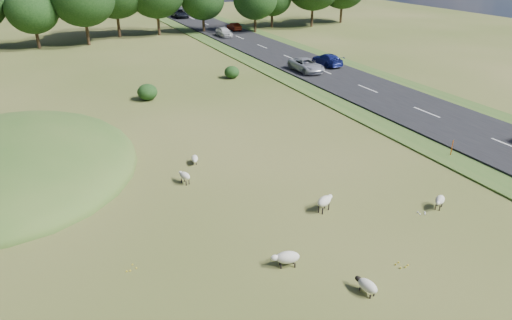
{
  "coord_description": "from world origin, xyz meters",
  "views": [
    {
      "loc": [
        -8.96,
        -19.18,
        12.9
      ],
      "look_at": [
        2.0,
        4.0,
        1.0
      ],
      "focal_mm": 32.0,
      "sensor_mm": 36.0,
      "label": 1
    }
  ],
  "objects": [
    {
      "name": "ground",
      "position": [
        0.0,
        20.0,
        0.0
      ],
      "size": [
        160.0,
        160.0,
        0.0
      ],
      "primitive_type": "plane",
      "color": "#3B5019",
      "rests_on": "ground"
    },
    {
      "name": "mound",
      "position": [
        -12.0,
        12.0,
        0.0
      ],
      "size": [
        16.0,
        20.0,
        4.0
      ],
      "primitive_type": "ellipsoid",
      "color": "#33561E",
      "rests_on": "ground"
    },
    {
      "name": "road",
      "position": [
        20.0,
        30.0,
        0.12
      ],
      "size": [
        8.0,
        150.0,
        0.25
      ],
      "primitive_type": "cube",
      "color": "black",
      "rests_on": "ground"
    },
    {
      "name": "shrubs",
      "position": [
        -2.32,
        26.25,
        0.71
      ],
      "size": [
        27.66,
        10.74,
        1.52
      ],
      "color": "black",
      "rests_on": "ground"
    },
    {
      "name": "marker_post",
      "position": [
        15.18,
        0.78,
        0.6
      ],
      "size": [
        0.06,
        0.06,
        1.2
      ],
      "primitive_type": "cylinder",
      "color": "#D8590C",
      "rests_on": "ground"
    },
    {
      "name": "sheep_0",
      "position": [
        9.25,
        -4.01,
        0.52
      ],
      "size": [
        1.05,
        0.83,
        0.75
      ],
      "rotation": [
        0.0,
        0.0,
        3.69
      ],
      "color": "beige",
      "rests_on": "ground"
    },
    {
      "name": "sheep_1",
      "position": [
        1.44,
        -7.8,
        0.41
      ],
      "size": [
        0.68,
        1.17,
        0.65
      ],
      "rotation": [
        0.0,
        0.0,
        1.79
      ],
      "color": "beige",
      "rests_on": "ground"
    },
    {
      "name": "sheep_2",
      "position": [
        3.44,
        -1.56,
        0.62
      ],
      "size": [
        1.28,
        0.89,
        0.89
      ],
      "rotation": [
        0.0,
        0.0,
        0.4
      ],
      "color": "beige",
      "rests_on": "ground"
    },
    {
      "name": "sheep_3",
      "position": [
        -0.98,
        7.14,
        0.36
      ],
      "size": [
        0.67,
        1.04,
        0.57
      ],
      "rotation": [
        0.0,
        0.0,
        4.4
      ],
      "color": "beige",
      "rests_on": "ground"
    },
    {
      "name": "sheep_5",
      "position": [
        -2.39,
        4.75,
        0.52
      ],
      "size": [
        0.67,
        1.07,
        0.74
      ],
      "rotation": [
        0.0,
        0.0,
        1.87
      ],
      "color": "beige",
      "rests_on": "ground"
    },
    {
      "name": "sheep_6",
      "position": [
        -0.67,
        -4.84,
        0.48
      ],
      "size": [
        1.36,
        0.86,
        0.75
      ],
      "rotation": [
        0.0,
        0.0,
        2.85
      ],
      "color": "beige",
      "rests_on": "ground"
    },
    {
      "name": "car_2",
      "position": [
        21.9,
        80.54,
        1.0
      ],
      "size": [
        2.1,
        5.16,
        1.5
      ],
      "primitive_type": "imported",
      "rotation": [
        0.0,
        0.0,
        3.14
      ],
      "color": "white",
      "rests_on": "road"
    },
    {
      "name": "car_3",
      "position": [
        21.9,
        26.21,
        0.94
      ],
      "size": [
        1.92,
        4.73,
        1.37
      ],
      "primitive_type": "imported",
      "rotation": [
        0.0,
        0.0,
        3.14
      ],
      "color": "navy",
      "rests_on": "road"
    },
    {
      "name": "car_4",
      "position": [
        18.1,
        74.02,
        1.02
      ],
      "size": [
        2.55,
        5.53,
        1.54
      ],
      "primitive_type": "imported",
      "color": "black",
      "rests_on": "road"
    },
    {
      "name": "car_5",
      "position": [
        21.9,
        54.79,
        0.86
      ],
      "size": [
        1.29,
        3.7,
        1.22
      ],
      "primitive_type": "imported",
      "rotation": [
        0.0,
        0.0,
        3.14
      ],
      "color": "maroon",
      "rests_on": "road"
    },
    {
      "name": "car_6",
      "position": [
        18.1,
        24.72,
        0.97
      ],
      "size": [
        2.38,
        5.15,
        1.43
      ],
      "primitive_type": "imported",
      "color": "#B2B4BB",
      "rests_on": "road"
    },
    {
      "name": "car_7",
      "position": [
        18.1,
        49.84,
        0.96
      ],
      "size": [
        1.69,
        4.19,
        1.43
      ],
      "primitive_type": "imported",
      "color": "silver",
      "rests_on": "road"
    }
  ]
}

